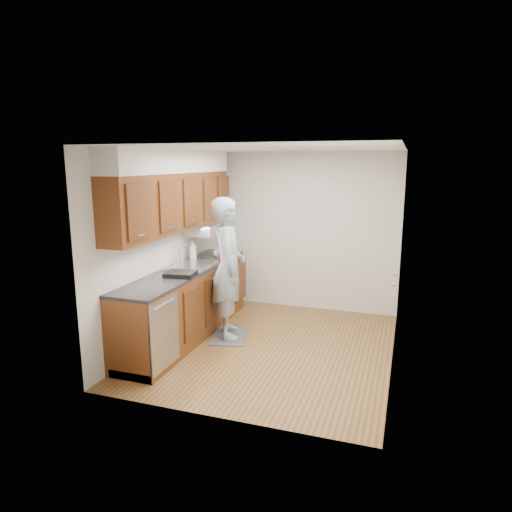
% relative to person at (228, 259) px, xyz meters
% --- Properties ---
extents(floor, '(3.50, 3.50, 0.00)m').
position_rel_person_xyz_m(floor, '(0.66, -0.19, -1.08)').
color(floor, brown).
rests_on(floor, ground).
extents(ceiling, '(3.50, 3.50, 0.00)m').
position_rel_person_xyz_m(ceiling, '(0.66, -0.19, 1.42)').
color(ceiling, white).
rests_on(ceiling, wall_left).
extents(wall_left, '(0.02, 3.50, 2.50)m').
position_rel_person_xyz_m(wall_left, '(-0.84, -0.19, 0.17)').
color(wall_left, silver).
rests_on(wall_left, floor).
extents(wall_right, '(0.02, 3.50, 2.50)m').
position_rel_person_xyz_m(wall_right, '(2.16, -0.19, 0.17)').
color(wall_right, silver).
rests_on(wall_right, floor).
extents(wall_back, '(3.00, 0.02, 2.50)m').
position_rel_person_xyz_m(wall_back, '(0.66, 1.56, 0.17)').
color(wall_back, silver).
rests_on(wall_back, floor).
extents(counter, '(0.64, 2.80, 1.30)m').
position_rel_person_xyz_m(counter, '(-0.54, -0.19, -0.59)').
color(counter, brown).
rests_on(counter, floor).
extents(upper_cabinets, '(0.47, 2.80, 1.21)m').
position_rel_person_xyz_m(upper_cabinets, '(-0.67, -0.14, 0.87)').
color(upper_cabinets, brown).
rests_on(upper_cabinets, wall_left).
extents(closet_door, '(0.02, 1.22, 2.05)m').
position_rel_person_xyz_m(closet_door, '(2.15, 0.11, -0.06)').
color(closet_door, silver).
rests_on(closet_door, wall_right).
extents(floor_mat, '(0.64, 0.86, 0.01)m').
position_rel_person_xyz_m(floor_mat, '(0.00, -0.00, -1.07)').
color(floor_mat, slate).
rests_on(floor_mat, floor).
extents(person, '(0.78, 0.90, 2.13)m').
position_rel_person_xyz_m(person, '(0.00, 0.00, 0.00)').
color(person, '#8B9DA9').
rests_on(person, floor_mat).
extents(soap_bottle_a, '(0.13, 0.13, 0.29)m').
position_rel_person_xyz_m(soap_bottle_a, '(-0.71, 0.39, 0.00)').
color(soap_bottle_a, silver).
rests_on(soap_bottle_a, counter).
extents(soap_bottle_b, '(0.13, 0.13, 0.20)m').
position_rel_person_xyz_m(soap_bottle_b, '(-0.36, 0.63, -0.04)').
color(soap_bottle_b, silver).
rests_on(soap_bottle_b, counter).
extents(soap_bottle_c, '(0.16, 0.16, 0.15)m').
position_rel_person_xyz_m(soap_bottle_c, '(-0.46, 0.69, -0.06)').
color(soap_bottle_c, silver).
rests_on(soap_bottle_c, counter).
extents(soda_can, '(0.06, 0.06, 0.11)m').
position_rel_person_xyz_m(soda_can, '(-0.30, 0.45, -0.09)').
color(soda_can, maroon).
rests_on(soda_can, counter).
extents(dish_rack, '(0.40, 0.35, 0.06)m').
position_rel_person_xyz_m(dish_rack, '(-0.42, -0.55, -0.11)').
color(dish_rack, black).
rests_on(dish_rack, counter).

